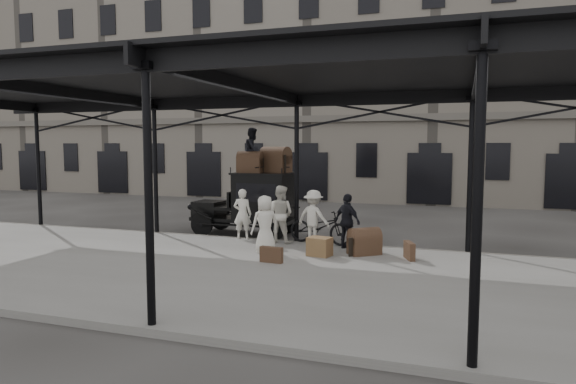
# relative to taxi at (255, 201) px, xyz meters

# --- Properties ---
(ground) EXTENTS (120.00, 120.00, 0.00)m
(ground) POSITION_rel_taxi_xyz_m (1.90, -3.27, -1.20)
(ground) COLOR #383533
(ground) RESTS_ON ground
(platform) EXTENTS (28.00, 8.00, 0.15)m
(platform) POSITION_rel_taxi_xyz_m (1.90, -5.27, -1.13)
(platform) COLOR slate
(platform) RESTS_ON ground
(canopy) EXTENTS (22.50, 9.00, 4.74)m
(canopy) POSITION_rel_taxi_xyz_m (1.90, -4.99, 3.39)
(canopy) COLOR black
(canopy) RESTS_ON ground
(building_frontage) EXTENTS (64.00, 8.00, 14.00)m
(building_frontage) POSITION_rel_taxi_xyz_m (1.90, 14.73, 5.80)
(building_frontage) COLOR slate
(building_frontage) RESTS_ON ground
(taxi) EXTENTS (3.65, 1.55, 2.18)m
(taxi) POSITION_rel_taxi_xyz_m (0.00, 0.00, 0.00)
(taxi) COLOR black
(taxi) RESTS_ON ground
(porter_left) EXTENTS (0.62, 0.45, 1.58)m
(porter_left) POSITION_rel_taxi_xyz_m (0.17, -1.47, -0.26)
(porter_left) COLOR silver
(porter_left) RESTS_ON platform
(porter_midleft) EXTENTS (0.92, 0.75, 1.74)m
(porter_midleft) POSITION_rel_taxi_xyz_m (1.50, -1.66, -0.19)
(porter_midleft) COLOR beige
(porter_midleft) RESTS_ON platform
(porter_centre) EXTENTS (0.91, 0.89, 1.58)m
(porter_centre) POSITION_rel_taxi_xyz_m (1.59, -3.14, -0.26)
(porter_centre) COLOR silver
(porter_centre) RESTS_ON platform
(porter_official) EXTENTS (0.99, 0.83, 1.58)m
(porter_official) POSITION_rel_taxi_xyz_m (3.63, -1.93, -0.26)
(porter_official) COLOR black
(porter_official) RESTS_ON platform
(porter_right) EXTENTS (1.15, 0.82, 1.61)m
(porter_right) POSITION_rel_taxi_xyz_m (2.51, -1.53, -0.25)
(porter_right) COLOR silver
(porter_right) RESTS_ON platform
(bicycle) EXTENTS (2.07, 1.01, 1.04)m
(bicycle) POSITION_rel_taxi_xyz_m (2.71, -1.47, -0.53)
(bicycle) COLOR black
(bicycle) RESTS_ON platform
(porter_roof) EXTENTS (0.59, 0.75, 1.50)m
(porter_roof) POSITION_rel_taxi_xyz_m (-0.03, -0.10, 1.73)
(porter_roof) COLOR black
(porter_roof) RESTS_ON taxi
(steamer_trunk_roof_near) EXTENTS (0.85, 0.56, 0.60)m
(steamer_trunk_roof_near) POSITION_rel_taxi_xyz_m (-0.08, -0.25, 1.28)
(steamer_trunk_roof_near) COLOR #4E3924
(steamer_trunk_roof_near) RESTS_ON taxi
(steamer_trunk_roof_far) EXTENTS (1.11, 0.85, 0.72)m
(steamer_trunk_roof_far) POSITION_rel_taxi_xyz_m (0.67, 0.20, 1.34)
(steamer_trunk_roof_far) COLOR #4E3924
(steamer_trunk_roof_far) RESTS_ON taxi
(steamer_trunk_platform) EXTENTS (0.97, 0.91, 0.61)m
(steamer_trunk_platform) POSITION_rel_taxi_xyz_m (4.23, -2.52, -0.75)
(steamer_trunk_platform) COLOR #4E3924
(steamer_trunk_platform) RESTS_ON platform
(wicker_hamper) EXTENTS (0.68, 0.56, 0.50)m
(wicker_hamper) POSITION_rel_taxi_xyz_m (3.14, -3.09, -0.80)
(wicker_hamper) COLOR olive
(wicker_hamper) RESTS_ON platform
(suitcase_upright) EXTENTS (0.36, 0.61, 0.45)m
(suitcase_upright) POSITION_rel_taxi_xyz_m (5.45, -2.74, -0.83)
(suitcase_upright) COLOR #4E3924
(suitcase_upright) RESTS_ON platform
(suitcase_flat) EXTENTS (0.61, 0.21, 0.40)m
(suitcase_flat) POSITION_rel_taxi_xyz_m (2.19, -4.25, -0.85)
(suitcase_flat) COLOR #4E3924
(suitcase_flat) RESTS_ON platform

